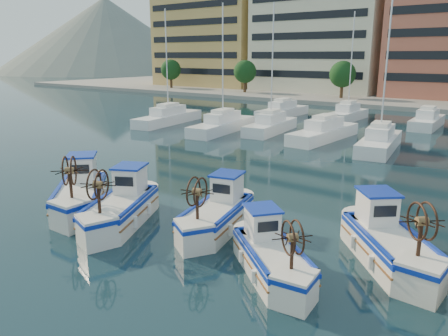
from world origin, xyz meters
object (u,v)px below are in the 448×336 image
fishing_boat_a (80,192)px  fishing_boat_d (271,254)px  fishing_boat_c (218,212)px  fishing_boat_b (122,205)px  fishing_boat_e (388,240)px

fishing_boat_a → fishing_boat_d: 10.38m
fishing_boat_a → fishing_boat_c: size_ratio=1.04×
fishing_boat_c → fishing_boat_d: bearing=-41.6°
fishing_boat_b → fishing_boat_e: size_ratio=1.07×
fishing_boat_b → fishing_boat_c: size_ratio=1.07×
fishing_boat_b → fishing_boat_d: (7.43, -0.01, -0.11)m
fishing_boat_e → fishing_boat_d: bearing=-173.3°
fishing_boat_a → fishing_boat_c: fishing_boat_a is taller
fishing_boat_b → fishing_boat_d: bearing=-26.7°
fishing_boat_e → fishing_boat_a: bearing=151.8°
fishing_boat_a → fishing_boat_b: 2.94m
fishing_boat_d → fishing_boat_e: size_ratio=0.89×
fishing_boat_c → fishing_boat_d: (3.72, -1.94, -0.06)m
fishing_boat_b → fishing_boat_c: bearing=0.9°
fishing_boat_c → fishing_boat_a: bearing=-178.1°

